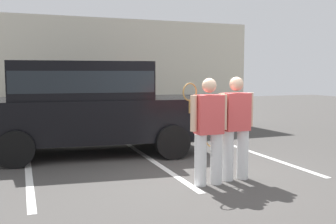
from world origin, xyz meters
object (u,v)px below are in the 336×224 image
at_px(parked_suv, 90,103).
at_px(potted_plant_by_porch, 212,115).
at_px(tennis_player_woman, 235,127).
at_px(tennis_player_man, 208,130).

xyz_separation_m(parked_suv, potted_plant_by_porch, (4.13, 2.13, -0.63)).
distance_m(parked_suv, tennis_player_woman, 3.57).
bearing_deg(potted_plant_by_porch, parked_suv, -152.77).
distance_m(parked_suv, tennis_player_man, 3.40).
relative_size(tennis_player_man, tennis_player_woman, 0.99).
xyz_separation_m(parked_suv, tennis_player_man, (1.38, -3.10, -0.24)).
height_order(tennis_player_man, tennis_player_woman, tennis_player_woman).
bearing_deg(tennis_player_woman, tennis_player_man, 12.69).
bearing_deg(parked_suv, tennis_player_man, -59.28).
height_order(parked_suv, potted_plant_by_porch, parked_suv).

